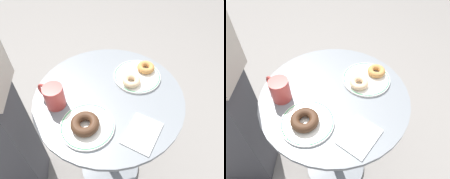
{
  "view_description": "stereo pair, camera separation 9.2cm",
  "coord_description": "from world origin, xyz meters",
  "views": [
    {
      "loc": [
        -0.45,
        -0.4,
        1.45
      ],
      "look_at": [
        0.02,
        -0.0,
        0.77
      ],
      "focal_mm": 34.78,
      "sensor_mm": 36.0,
      "label": 1
    },
    {
      "loc": [
        -0.38,
        -0.46,
        1.45
      ],
      "look_at": [
        0.02,
        -0.0,
        0.77
      ],
      "focal_mm": 34.78,
      "sensor_mm": 36.0,
      "label": 2
    }
  ],
  "objects": [
    {
      "name": "plate_left",
      "position": [
        -0.17,
        -0.04,
        0.75
      ],
      "size": [
        0.21,
        0.21,
        0.01
      ],
      "color": "white",
      "rests_on": "cafe_table"
    },
    {
      "name": "donut_old_fashioned",
      "position": [
        0.22,
        -0.03,
        0.77
      ],
      "size": [
        0.11,
        0.11,
        0.03
      ],
      "primitive_type": "torus",
      "rotation": [
        0.0,
        0.0,
        3.83
      ],
      "color": "#BC7F42",
      "rests_on": "plate_right"
    },
    {
      "name": "ground_plane",
      "position": [
        0.0,
        0.0,
        -0.01
      ],
      "size": [
        7.0,
        7.0,
        0.02
      ],
      "primitive_type": "cube",
      "color": "gray"
    },
    {
      "name": "plate_right",
      "position": [
        0.17,
        -0.02,
        0.75
      ],
      "size": [
        0.21,
        0.21,
        0.01
      ],
      "color": "white",
      "rests_on": "cafe_table"
    },
    {
      "name": "paper_napkin",
      "position": [
        -0.06,
        -0.21,
        0.75
      ],
      "size": [
        0.17,
        0.14,
        0.01
      ],
      "primitive_type": "cube",
      "rotation": [
        0.0,
        0.0,
        0.21
      ],
      "color": "white",
      "rests_on": "cafe_table"
    },
    {
      "name": "donut_chocolate",
      "position": [
        -0.18,
        -0.04,
        0.77
      ],
      "size": [
        0.15,
        0.15,
        0.04
      ],
      "primitive_type": "torus",
      "rotation": [
        0.0,
        0.0,
        0.94
      ],
      "color": "#422819",
      "rests_on": "plate_left"
    },
    {
      "name": "cafe_table",
      "position": [
        0.0,
        0.0,
        0.48
      ],
      "size": [
        0.64,
        0.64,
        0.74
      ],
      "color": "slate",
      "rests_on": "ground"
    },
    {
      "name": "coffee_mug",
      "position": [
        -0.18,
        0.14,
        0.79
      ],
      "size": [
        0.08,
        0.12,
        0.1
      ],
      "color": "#B73D38",
      "rests_on": "cafe_table"
    },
    {
      "name": "donut_glazed",
      "position": [
        0.11,
        -0.03,
        0.77
      ],
      "size": [
        0.08,
        0.08,
        0.03
      ],
      "primitive_type": "torus",
      "rotation": [
        0.0,
        0.0,
        4.71
      ],
      "color": "#E0B789",
      "rests_on": "plate_right"
    }
  ]
}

